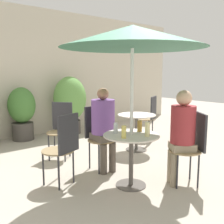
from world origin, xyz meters
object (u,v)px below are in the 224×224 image
Objects in this scene: bistro_chair_0 at (193,142)px; seated_person_0 at (182,129)px; potted_plant_1 at (22,111)px; potted_plant_2 at (70,102)px; bistro_chair_2 at (149,114)px; beer_glass_2 at (140,126)px; cafe_table_far at (137,123)px; beer_glass_1 at (147,129)px; cafe_table_near at (131,147)px; umbrella at (133,37)px; bistro_chair_5 at (61,125)px; beer_glass_0 at (124,132)px; beer_glass_3 at (116,128)px; bistro_chair_3 at (64,144)px; seated_person_1 at (104,122)px; bistro_chair_1 at (98,132)px.

seated_person_0 is at bearing -90.00° from bistro_chair_0.
potted_plant_1 is 0.84× the size of potted_plant_2.
bistro_chair_2 is 0.83× the size of potted_plant_1.
beer_glass_2 is (-0.34, 0.44, 0.01)m from seated_person_0.
beer_glass_1 is (-1.11, -1.32, 0.26)m from cafe_table_far.
cafe_table_near is at bearing -106.40° from potted_plant_2.
bistro_chair_5 is at bearing 94.44° from umbrella.
bistro_chair_5 is 1.76m from beer_glass_0.
beer_glass_0 is at bearing -109.14° from beer_glass_3.
seated_person_0 is 1.09× the size of potted_plant_1.
bistro_chair_0 is 6.17× the size of beer_glass_0.
bistro_chair_5 is 5.33× the size of beer_glass_1.
beer_glass_3 is 0.12× the size of potted_plant_1.
beer_glass_3 is 1.18m from umbrella.
bistro_chair_5 is 2.17m from seated_person_0.
bistro_chair_3 reaches higher than beer_glass_1.
bistro_chair_2 reaches higher than beer_glass_0.
bistro_chair_2 is at bearing 32.29° from beer_glass_3.
bistro_chair_0 is 1.00× the size of bistro_chair_3.
seated_person_1 is at bearing 85.19° from cafe_table_near.
potted_plant_2 is (0.84, 3.36, -0.00)m from beer_glass_1.
cafe_table_far is at bearing 35.38° from beer_glass_3.
cafe_table_far is 0.75× the size of bistro_chair_2.
seated_person_0 reaches higher than bistro_chair_1.
umbrella is (-0.21, -0.06, 1.16)m from beer_glass_2.
bistro_chair_5 is (0.56, 1.11, 0.00)m from bistro_chair_3.
beer_glass_3 is at bearing -88.02° from potted_plant_1.
bistro_chair_5 is 6.82× the size of beer_glass_3.
bistro_chair_3 is at bearing 127.41° from beer_glass_0.
seated_person_1 reaches higher than bistro_chair_5.
bistro_chair_2 is at bearing -57.14° from potted_plant_2.
seated_person_1 is (-1.94, -0.85, 0.18)m from bistro_chair_2.
umbrella reaches higher than seated_person_1.
beer_glass_2 is 3.26m from potted_plant_1.
beer_glass_3 is at bearing 120.80° from cafe_table_near.
bistro_chair_1 is at bearing -6.05° from bistro_chair_2.
bistro_chair_0 is 2.38m from bistro_chair_2.
potted_plant_2 reaches higher than bistro_chair_3.
umbrella reaches higher than bistro_chair_5.
beer_glass_3 is (-0.17, -0.48, 0.02)m from seated_person_1.
beer_glass_3 is (-0.20, 0.39, -0.02)m from beer_glass_1.
beer_glass_3 reaches higher than cafe_table_far.
bistro_chair_5 is 1.89m from beer_glass_1.
potted_plant_2 is at bearing -82.89° from bistro_chair_2.
seated_person_1 is (0.19, -1.00, 0.18)m from bistro_chair_5.
beer_glass_0 is 0.31m from beer_glass_1.
bistro_chair_3 is at bearing -121.94° from potted_plant_2.
beer_glass_1 is (0.09, -0.20, 0.26)m from cafe_table_near.
cafe_table_far is 0.75× the size of bistro_chair_3.
seated_person_1 reaches higher than bistro_chair_1.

